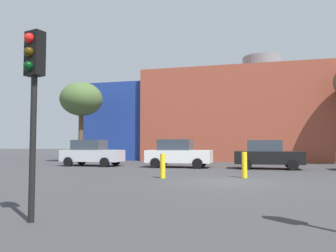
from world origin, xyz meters
The scene contains 9 objects.
ground_plane centered at (0.00, 0.00, 0.00)m, with size 200.00×200.00×0.00m, color #38383A.
building_backdrop centered at (2.09, 21.80, 4.24)m, with size 35.27×12.20×10.66m.
parked_car_0 centered at (-10.20, 7.98, 0.93)m, with size 4.30×2.11×1.86m.
parked_car_1 centered at (-3.83, 7.98, 0.93)m, with size 4.33×2.12×1.87m.
parked_car_2 centered at (1.92, 7.98, 0.89)m, with size 4.15×2.04×1.80m.
traffic_light_near_left centered at (-3.16, -8.12, 2.78)m, with size 0.41×0.40×3.78m.
bare_tree_0 centered at (-13.65, 12.54, 5.51)m, with size 3.72×3.72×7.06m.
bollard_yellow_0 centered at (-2.94, 0.80, 0.55)m, with size 0.24×0.24×1.10m, color yellow.
bollard_yellow_1 centered at (0.66, 1.86, 0.59)m, with size 0.24×0.24×1.18m, color yellow.
Camera 1 is at (1.05, -13.75, 1.50)m, focal length 35.39 mm.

